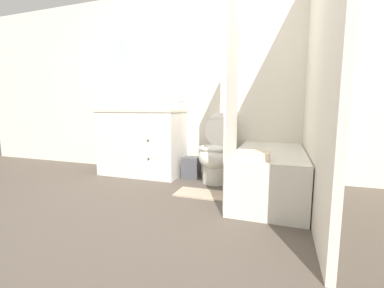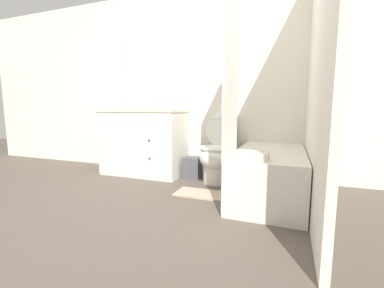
# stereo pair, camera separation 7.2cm
# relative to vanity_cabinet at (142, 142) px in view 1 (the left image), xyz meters

# --- Properties ---
(ground_plane) EXTENTS (14.00, 14.00, 0.00)m
(ground_plane) POSITION_rel_vanity_cabinet_xyz_m (0.74, -1.24, -0.45)
(ground_plane) COLOR brown
(wall_back) EXTENTS (8.00, 0.06, 2.50)m
(wall_back) POSITION_rel_vanity_cabinet_xyz_m (0.74, 0.31, 0.80)
(wall_back) COLOR silver
(wall_back) RESTS_ON ground_plane
(wall_right) EXTENTS (0.05, 2.52, 2.50)m
(wall_right) POSITION_rel_vanity_cabinet_xyz_m (2.08, -0.48, 0.80)
(wall_right) COLOR silver
(wall_right) RESTS_ON ground_plane
(vanity_cabinet) EXTENTS (1.13, 0.60, 0.89)m
(vanity_cabinet) POSITION_rel_vanity_cabinet_xyz_m (0.00, 0.00, 0.00)
(vanity_cabinet) COLOR silver
(vanity_cabinet) RESTS_ON ground_plane
(sink_faucet) EXTENTS (0.14, 0.12, 0.12)m
(sink_faucet) POSITION_rel_vanity_cabinet_xyz_m (-0.00, 0.20, 0.47)
(sink_faucet) COLOR silver
(sink_faucet) RESTS_ON vanity_cabinet
(toilet) EXTENTS (0.39, 0.64, 0.86)m
(toilet) POSITION_rel_vanity_cabinet_xyz_m (1.07, -0.06, -0.10)
(toilet) COLOR silver
(toilet) RESTS_ON ground_plane
(bathtub) EXTENTS (0.67, 1.36, 0.48)m
(bathtub) POSITION_rel_vanity_cabinet_xyz_m (1.71, -0.40, -0.21)
(bathtub) COLOR silver
(bathtub) RESTS_ON ground_plane
(shower_curtain) EXTENTS (0.01, 0.58, 1.97)m
(shower_curtain) POSITION_rel_vanity_cabinet_xyz_m (1.36, -0.72, 0.54)
(shower_curtain) COLOR white
(shower_curtain) RESTS_ON ground_plane
(wastebasket) EXTENTS (0.22, 0.18, 0.28)m
(wastebasket) POSITION_rel_vanity_cabinet_xyz_m (0.71, -0.00, -0.31)
(wastebasket) COLOR #4C4C51
(wastebasket) RESTS_ON ground_plane
(tissue_box) EXTENTS (0.13, 0.11, 0.11)m
(tissue_box) POSITION_rel_vanity_cabinet_xyz_m (0.44, 0.19, 0.48)
(tissue_box) COLOR beige
(tissue_box) RESTS_ON vanity_cabinet
(soap_dispenser) EXTENTS (0.06, 0.06, 0.13)m
(soap_dispenser) POSITION_rel_vanity_cabinet_xyz_m (0.49, -0.05, 0.49)
(soap_dispenser) COLOR silver
(soap_dispenser) RESTS_ON vanity_cabinet
(hand_towel_folded) EXTENTS (0.28, 0.17, 0.09)m
(hand_towel_folded) POSITION_rel_vanity_cabinet_xyz_m (-0.39, -0.17, 0.48)
(hand_towel_folded) COLOR silver
(hand_towel_folded) RESTS_ON vanity_cabinet
(bath_towel_folded) EXTENTS (0.28, 0.20, 0.06)m
(bath_towel_folded) POSITION_rel_vanity_cabinet_xyz_m (1.59, -0.89, 0.06)
(bath_towel_folded) COLOR beige
(bath_towel_folded) RESTS_ON bathtub
(bath_mat) EXTENTS (0.59, 0.30, 0.02)m
(bath_mat) POSITION_rel_vanity_cabinet_xyz_m (1.06, -0.58, -0.45)
(bath_mat) COLOR tan
(bath_mat) RESTS_ON ground_plane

